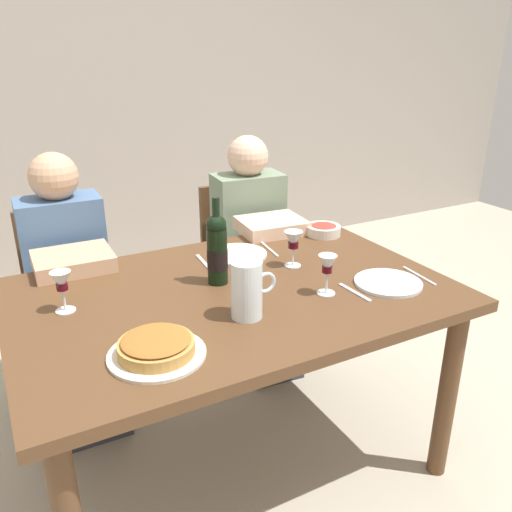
# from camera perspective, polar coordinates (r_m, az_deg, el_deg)

# --- Properties ---
(ground_plane) EXTENTS (8.00, 8.00, 0.00)m
(ground_plane) POSITION_cam_1_polar(r_m,az_deg,el_deg) (2.28, -2.17, -21.24)
(ground_plane) COLOR #B2A893
(back_wall) EXTENTS (8.00, 0.10, 2.80)m
(back_wall) POSITION_cam_1_polar(r_m,az_deg,el_deg) (3.82, -18.33, 18.47)
(back_wall) COLOR #A3998E
(back_wall) RESTS_ON ground
(dining_table) EXTENTS (1.50, 1.00, 0.76)m
(dining_table) POSITION_cam_1_polar(r_m,az_deg,el_deg) (1.88, -2.46, -6.22)
(dining_table) COLOR brown
(dining_table) RESTS_ON ground
(wine_bottle) EXTENTS (0.07, 0.07, 0.32)m
(wine_bottle) POSITION_cam_1_polar(r_m,az_deg,el_deg) (1.85, -4.25, 0.77)
(wine_bottle) COLOR black
(wine_bottle) RESTS_ON dining_table
(water_pitcher) EXTENTS (0.15, 0.10, 0.19)m
(water_pitcher) POSITION_cam_1_polar(r_m,az_deg,el_deg) (1.63, -0.98, -4.02)
(water_pitcher) COLOR silver
(water_pitcher) RESTS_ON dining_table
(baked_tart) EXTENTS (0.27, 0.27, 0.06)m
(baked_tart) POSITION_cam_1_polar(r_m,az_deg,el_deg) (1.48, -10.79, -9.73)
(baked_tart) COLOR silver
(baked_tart) RESTS_ON dining_table
(salad_bowl) EXTENTS (0.16, 0.16, 0.05)m
(salad_bowl) POSITION_cam_1_polar(r_m,az_deg,el_deg) (2.39, 7.35, 2.90)
(salad_bowl) COLOR silver
(salad_bowl) RESTS_ON dining_table
(wine_glass_left_diner) EXTENTS (0.07, 0.07, 0.14)m
(wine_glass_left_diner) POSITION_cam_1_polar(r_m,az_deg,el_deg) (2.01, 4.08, 1.57)
(wine_glass_left_diner) COLOR silver
(wine_glass_left_diner) RESTS_ON dining_table
(wine_glass_right_diner) EXTENTS (0.06, 0.06, 0.14)m
(wine_glass_right_diner) POSITION_cam_1_polar(r_m,az_deg,el_deg) (1.79, 7.77, -1.13)
(wine_glass_right_diner) COLOR silver
(wine_glass_right_diner) RESTS_ON dining_table
(wine_glass_centre) EXTENTS (0.07, 0.07, 0.14)m
(wine_glass_centre) POSITION_cam_1_polar(r_m,az_deg,el_deg) (1.76, -20.39, -2.81)
(wine_glass_centre) COLOR silver
(wine_glass_centre) RESTS_ON dining_table
(dinner_plate_left_setting) EXTENTS (0.24, 0.24, 0.01)m
(dinner_plate_left_setting) POSITION_cam_1_polar(r_m,az_deg,el_deg) (1.94, 14.18, -2.84)
(dinner_plate_left_setting) COLOR silver
(dinner_plate_left_setting) RESTS_ON dining_table
(dinner_plate_right_setting) EXTENTS (0.24, 0.24, 0.01)m
(dinner_plate_right_setting) POSITION_cam_1_polar(r_m,az_deg,el_deg) (2.13, -2.04, 0.16)
(dinner_plate_right_setting) COLOR silver
(dinner_plate_right_setting) RESTS_ON dining_table
(fork_left_setting) EXTENTS (0.02, 0.16, 0.00)m
(fork_left_setting) POSITION_cam_1_polar(r_m,az_deg,el_deg) (1.85, 10.68, -3.90)
(fork_left_setting) COLOR silver
(fork_left_setting) RESTS_ON dining_table
(knife_left_setting) EXTENTS (0.02, 0.18, 0.00)m
(knife_left_setting) POSITION_cam_1_polar(r_m,az_deg,el_deg) (2.04, 17.32, -2.06)
(knife_left_setting) COLOR silver
(knife_left_setting) RESTS_ON dining_table
(knife_right_setting) EXTENTS (0.03, 0.18, 0.00)m
(knife_right_setting) POSITION_cam_1_polar(r_m,az_deg,el_deg) (2.20, 1.47, 0.76)
(knife_right_setting) COLOR silver
(knife_right_setting) RESTS_ON dining_table
(spoon_right_setting) EXTENTS (0.03, 0.16, 0.00)m
(spoon_right_setting) POSITION_cam_1_polar(r_m,az_deg,el_deg) (2.08, -5.75, -0.65)
(spoon_right_setting) COLOR silver
(spoon_right_setting) RESTS_ON dining_table
(chair_left) EXTENTS (0.41, 0.41, 0.87)m
(chair_left) POSITION_cam_1_polar(r_m,az_deg,el_deg) (2.61, -19.86, -3.50)
(chair_left) COLOR brown
(chair_left) RESTS_ON ground
(diner_left) EXTENTS (0.34, 0.51, 1.16)m
(diner_left) POSITION_cam_1_polar(r_m,az_deg,el_deg) (2.34, -19.37, -3.08)
(diner_left) COLOR #4C6B93
(diner_left) RESTS_ON ground
(chair_right) EXTENTS (0.43, 0.43, 0.87)m
(chair_right) POSITION_cam_1_polar(r_m,az_deg,el_deg) (2.85, -1.83, 0.07)
(chair_right) COLOR brown
(chair_right) RESTS_ON ground
(diner_right) EXTENTS (0.36, 0.52, 1.16)m
(diner_right) POSITION_cam_1_polar(r_m,az_deg,el_deg) (2.61, 0.13, 0.76)
(diner_right) COLOR gray
(diner_right) RESTS_ON ground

